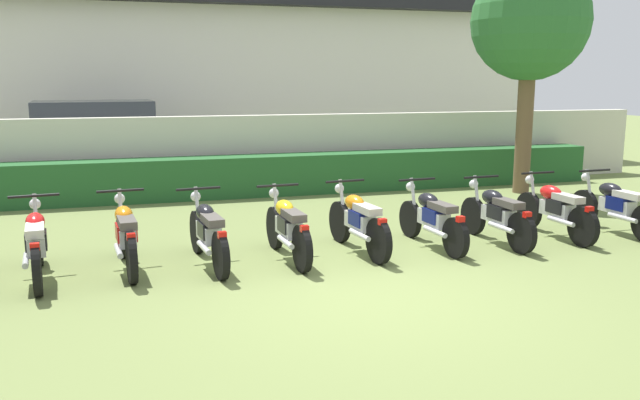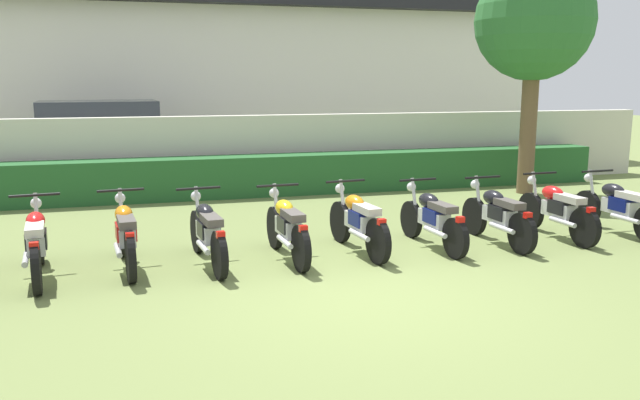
{
  "view_description": "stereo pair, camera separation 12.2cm",
  "coord_description": "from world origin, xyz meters",
  "px_view_note": "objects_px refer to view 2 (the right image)",
  "views": [
    {
      "loc": [
        -2.54,
        -6.5,
        2.4
      ],
      "look_at": [
        0.0,
        2.05,
        0.73
      ],
      "focal_mm": 36.3,
      "sensor_mm": 36.0,
      "label": 1
    },
    {
      "loc": [
        -2.42,
        -6.54,
        2.4
      ],
      "look_at": [
        0.0,
        2.05,
        0.73
      ],
      "focal_mm": 36.3,
      "sensor_mm": 36.0,
      "label": 2
    }
  ],
  "objects_px": {
    "parked_car": "(107,141)",
    "motorcycle_in_row_1": "(37,242)",
    "tree_near_inspector": "(534,23)",
    "motorcycle_in_row_5": "(358,221)",
    "motorcycle_in_row_4": "(287,227)",
    "motorcycle_in_row_3": "(207,232)",
    "motorcycle_in_row_2": "(125,234)",
    "motorcycle_in_row_8": "(557,209)",
    "motorcycle_in_row_6": "(432,218)",
    "motorcycle_in_row_7": "(498,215)",
    "motorcycle_in_row_9": "(618,206)"
  },
  "relations": [
    {
      "from": "motorcycle_in_row_4",
      "to": "motorcycle_in_row_6",
      "type": "relative_size",
      "value": 1.0
    },
    {
      "from": "motorcycle_in_row_5",
      "to": "motorcycle_in_row_7",
      "type": "height_order",
      "value": "motorcycle_in_row_5"
    },
    {
      "from": "tree_near_inspector",
      "to": "motorcycle_in_row_5",
      "type": "height_order",
      "value": "tree_near_inspector"
    },
    {
      "from": "motorcycle_in_row_4",
      "to": "motorcycle_in_row_6",
      "type": "height_order",
      "value": "motorcycle_in_row_4"
    },
    {
      "from": "parked_car",
      "to": "motorcycle_in_row_7",
      "type": "height_order",
      "value": "parked_car"
    },
    {
      "from": "motorcycle_in_row_1",
      "to": "motorcycle_in_row_4",
      "type": "height_order",
      "value": "motorcycle_in_row_1"
    },
    {
      "from": "tree_near_inspector",
      "to": "motorcycle_in_row_5",
      "type": "bearing_deg",
      "value": -144.31
    },
    {
      "from": "parked_car",
      "to": "motorcycle_in_row_2",
      "type": "xyz_separation_m",
      "value": [
        0.51,
        -8.02,
        -0.48
      ]
    },
    {
      "from": "motorcycle_in_row_5",
      "to": "motorcycle_in_row_6",
      "type": "distance_m",
      "value": 1.12
    },
    {
      "from": "motorcycle_in_row_2",
      "to": "motorcycle_in_row_8",
      "type": "xyz_separation_m",
      "value": [
        6.32,
        -0.06,
        -0.01
      ]
    },
    {
      "from": "motorcycle_in_row_1",
      "to": "motorcycle_in_row_5",
      "type": "height_order",
      "value": "motorcycle_in_row_1"
    },
    {
      "from": "motorcycle_in_row_7",
      "to": "motorcycle_in_row_4",
      "type": "bearing_deg",
      "value": 86.6
    },
    {
      "from": "motorcycle_in_row_2",
      "to": "motorcycle_in_row_5",
      "type": "distance_m",
      "value": 3.12
    },
    {
      "from": "tree_near_inspector",
      "to": "motorcycle_in_row_3",
      "type": "bearing_deg",
      "value": -152.82
    },
    {
      "from": "motorcycle_in_row_2",
      "to": "motorcycle_in_row_3",
      "type": "bearing_deg",
      "value": -100.25
    },
    {
      "from": "motorcycle_in_row_2",
      "to": "motorcycle_in_row_4",
      "type": "relative_size",
      "value": 1.01
    },
    {
      "from": "motorcycle_in_row_4",
      "to": "motorcycle_in_row_8",
      "type": "distance_m",
      "value": 4.24
    },
    {
      "from": "tree_near_inspector",
      "to": "motorcycle_in_row_2",
      "type": "height_order",
      "value": "tree_near_inspector"
    },
    {
      "from": "motorcycle_in_row_6",
      "to": "motorcycle_in_row_1",
      "type": "bearing_deg",
      "value": 86.64
    },
    {
      "from": "motorcycle_in_row_1",
      "to": "motorcycle_in_row_9",
      "type": "bearing_deg",
      "value": -95.87
    },
    {
      "from": "tree_near_inspector",
      "to": "motorcycle_in_row_2",
      "type": "relative_size",
      "value": 2.57
    },
    {
      "from": "motorcycle_in_row_1",
      "to": "motorcycle_in_row_4",
      "type": "relative_size",
      "value": 1.05
    },
    {
      "from": "motorcycle_in_row_1",
      "to": "motorcycle_in_row_9",
      "type": "relative_size",
      "value": 1.01
    },
    {
      "from": "motorcycle_in_row_7",
      "to": "motorcycle_in_row_8",
      "type": "bearing_deg",
      "value": -87.88
    },
    {
      "from": "motorcycle_in_row_8",
      "to": "tree_near_inspector",
      "type": "bearing_deg",
      "value": -28.62
    },
    {
      "from": "parked_car",
      "to": "motorcycle_in_row_8",
      "type": "xyz_separation_m",
      "value": [
        6.83,
        -8.07,
        -0.49
      ]
    },
    {
      "from": "motorcycle_in_row_4",
      "to": "motorcycle_in_row_9",
      "type": "relative_size",
      "value": 0.96
    },
    {
      "from": "motorcycle_in_row_3",
      "to": "motorcycle_in_row_9",
      "type": "distance_m",
      "value": 6.38
    },
    {
      "from": "motorcycle_in_row_4",
      "to": "motorcycle_in_row_7",
      "type": "height_order",
      "value": "motorcycle_in_row_4"
    },
    {
      "from": "motorcycle_in_row_4",
      "to": "motorcycle_in_row_9",
      "type": "xyz_separation_m",
      "value": [
        5.32,
        0.03,
        -0.01
      ]
    },
    {
      "from": "motorcycle_in_row_8",
      "to": "motorcycle_in_row_1",
      "type": "bearing_deg",
      "value": 88.55
    },
    {
      "from": "motorcycle_in_row_9",
      "to": "tree_near_inspector",
      "type": "bearing_deg",
      "value": -13.55
    },
    {
      "from": "motorcycle_in_row_1",
      "to": "motorcycle_in_row_9",
      "type": "height_order",
      "value": "motorcycle_in_row_1"
    },
    {
      "from": "motorcycle_in_row_4",
      "to": "motorcycle_in_row_3",
      "type": "bearing_deg",
      "value": 84.84
    },
    {
      "from": "motorcycle_in_row_2",
      "to": "motorcycle_in_row_5",
      "type": "bearing_deg",
      "value": -96.08
    },
    {
      "from": "tree_near_inspector",
      "to": "motorcycle_in_row_2",
      "type": "distance_m",
      "value": 9.39
    },
    {
      "from": "parked_car",
      "to": "motorcycle_in_row_6",
      "type": "xyz_separation_m",
      "value": [
        4.75,
        -8.09,
        -0.5
      ]
    },
    {
      "from": "tree_near_inspector",
      "to": "motorcycle_in_row_9",
      "type": "distance_m",
      "value": 4.83
    },
    {
      "from": "motorcycle_in_row_3",
      "to": "motorcycle_in_row_7",
      "type": "height_order",
      "value": "motorcycle_in_row_3"
    },
    {
      "from": "motorcycle_in_row_7",
      "to": "motorcycle_in_row_9",
      "type": "xyz_separation_m",
      "value": [
        2.16,
        0.06,
        -0.0
      ]
    },
    {
      "from": "motorcycle_in_row_4",
      "to": "motorcycle_in_row_8",
      "type": "height_order",
      "value": "motorcycle_in_row_4"
    },
    {
      "from": "motorcycle_in_row_6",
      "to": "motorcycle_in_row_7",
      "type": "distance_m",
      "value": 1.01
    },
    {
      "from": "motorcycle_in_row_4",
      "to": "motorcycle_in_row_8",
      "type": "bearing_deg",
      "value": -92.6
    },
    {
      "from": "motorcycle_in_row_5",
      "to": "motorcycle_in_row_2",
      "type": "bearing_deg",
      "value": 83.56
    },
    {
      "from": "parked_car",
      "to": "motorcycle_in_row_1",
      "type": "height_order",
      "value": "parked_car"
    },
    {
      "from": "parked_car",
      "to": "tree_near_inspector",
      "type": "xyz_separation_m",
      "value": [
        8.65,
        -4.45,
        2.58
      ]
    },
    {
      "from": "motorcycle_in_row_6",
      "to": "motorcycle_in_row_9",
      "type": "height_order",
      "value": "motorcycle_in_row_9"
    },
    {
      "from": "motorcycle_in_row_2",
      "to": "motorcycle_in_row_9",
      "type": "height_order",
      "value": "motorcycle_in_row_2"
    },
    {
      "from": "motorcycle_in_row_1",
      "to": "motorcycle_in_row_5",
      "type": "xyz_separation_m",
      "value": [
        4.15,
        0.08,
        -0.0
      ]
    },
    {
      "from": "motorcycle_in_row_1",
      "to": "motorcycle_in_row_9",
      "type": "xyz_separation_m",
      "value": [
        8.43,
        0.04,
        -0.01
      ]
    }
  ]
}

